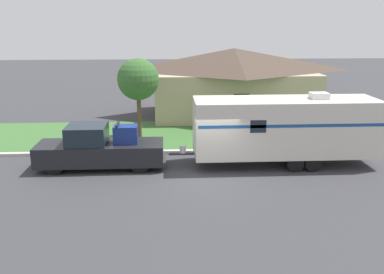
% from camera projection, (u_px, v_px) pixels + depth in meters
% --- Properties ---
extents(ground_plane, '(120.00, 120.00, 0.00)m').
position_uv_depth(ground_plane, '(211.00, 178.00, 18.56)').
color(ground_plane, '#38383D').
extents(curb_strip, '(80.00, 0.30, 0.14)m').
position_uv_depth(curb_strip, '(204.00, 151.00, 22.15)').
color(curb_strip, beige).
rests_on(curb_strip, ground_plane).
extents(lawn_strip, '(80.00, 7.00, 0.03)m').
position_uv_depth(lawn_strip, '(199.00, 134.00, 25.68)').
color(lawn_strip, '#3D6B33').
rests_on(lawn_strip, ground_plane).
extents(house_across_street, '(11.94, 7.34, 4.75)m').
position_uv_depth(house_across_street, '(233.00, 81.00, 30.44)').
color(house_across_street, tan).
rests_on(house_across_street, ground_plane).
extents(pickup_truck, '(5.87, 1.97, 2.10)m').
position_uv_depth(pickup_truck, '(100.00, 149.00, 19.65)').
color(pickup_truck, black).
rests_on(pickup_truck, ground_plane).
extents(travel_trailer, '(9.65, 2.48, 3.41)m').
position_uv_depth(travel_trailer, '(285.00, 127.00, 19.89)').
color(travel_trailer, black).
rests_on(travel_trailer, ground_plane).
extents(mailbox, '(0.48, 0.20, 1.24)m').
position_uv_depth(mailbox, '(282.00, 129.00, 23.06)').
color(mailbox, brown).
rests_on(mailbox, ground_plane).
extents(tree_in_yard, '(2.35, 2.35, 4.60)m').
position_uv_depth(tree_in_yard, '(138.00, 80.00, 23.96)').
color(tree_in_yard, brown).
rests_on(tree_in_yard, ground_plane).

